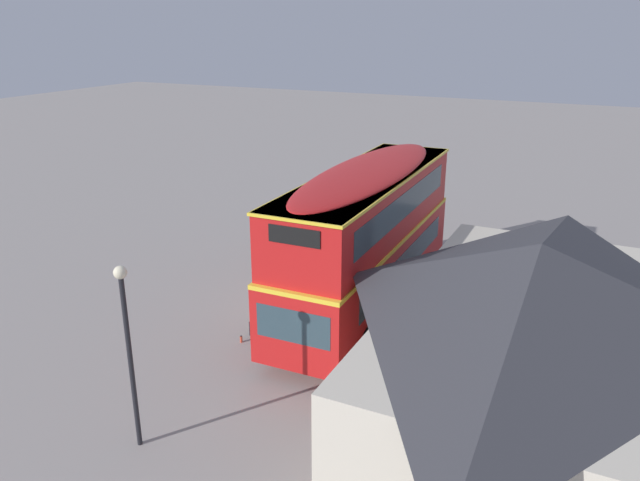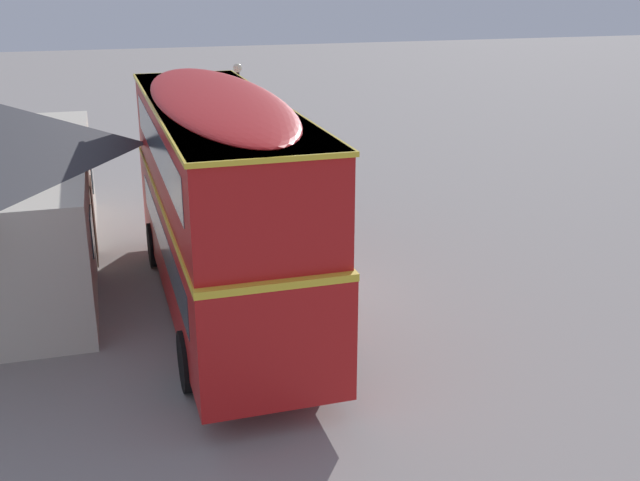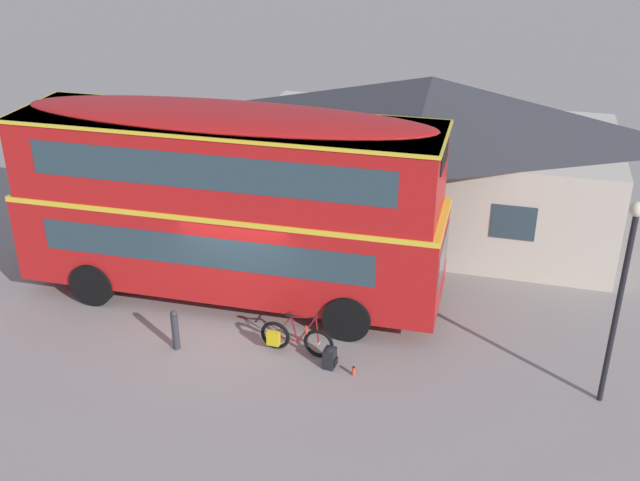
{
  "view_description": "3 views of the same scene",
  "coord_description": "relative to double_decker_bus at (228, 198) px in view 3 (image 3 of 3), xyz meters",
  "views": [
    {
      "loc": [
        16.66,
        7.98,
        8.94
      ],
      "look_at": [
        -0.29,
        -0.11,
        2.27
      ],
      "focal_mm": 34.86,
      "sensor_mm": 36.0,
      "label": 1
    },
    {
      "loc": [
        -15.82,
        3.64,
        7.02
      ],
      "look_at": [
        -0.78,
        -0.74,
        1.46
      ],
      "focal_mm": 42.98,
      "sensor_mm": 36.0,
      "label": 2
    },
    {
      "loc": [
        5.68,
        -13.84,
        9.47
      ],
      "look_at": [
        1.77,
        0.88,
        2.06
      ],
      "focal_mm": 42.4,
      "sensor_mm": 36.0,
      "label": 3
    }
  ],
  "objects": [
    {
      "name": "double_decker_bus",
      "position": [
        0.0,
        0.0,
        0.0
      ],
      "size": [
        10.19,
        2.74,
        4.79
      ],
      "color": "black",
      "rests_on": "ground"
    },
    {
      "name": "pub_building",
      "position": [
        3.96,
        5.53,
        -0.37
      ],
      "size": [
        10.86,
        6.3,
        4.45
      ],
      "color": "beige",
      "rests_on": "ground"
    },
    {
      "name": "ground_plane",
      "position": [
        0.58,
        -1.37,
        -2.64
      ],
      "size": [
        120.0,
        120.0,
        0.0
      ],
      "primitive_type": "plane",
      "color": "gray"
    },
    {
      "name": "backpack_on_ground",
      "position": [
        3.05,
        -2.31,
        -2.38
      ],
      "size": [
        0.31,
        0.3,
        0.5
      ],
      "color": "black",
      "rests_on": "ground"
    },
    {
      "name": "water_bottle_red_squeeze",
      "position": [
        3.6,
        -2.46,
        -2.55
      ],
      "size": [
        0.08,
        0.08,
        0.21
      ],
      "color": "#D84C33",
      "rests_on": "ground"
    },
    {
      "name": "kerb_bollard",
      "position": [
        -0.4,
        -2.5,
        -2.15
      ],
      "size": [
        0.16,
        0.16,
        0.97
      ],
      "color": "#333338",
      "rests_on": "ground"
    },
    {
      "name": "touring_bicycle",
      "position": [
        2.16,
        -1.98,
        -2.27
      ],
      "size": [
        1.69,
        0.46,
        1.04
      ],
      "color": "black",
      "rests_on": "ground"
    },
    {
      "name": "street_lamp",
      "position": [
        8.54,
        -2.0,
        0.03
      ],
      "size": [
        0.28,
        0.28,
        4.29
      ],
      "color": "black",
      "rests_on": "ground"
    }
  ]
}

